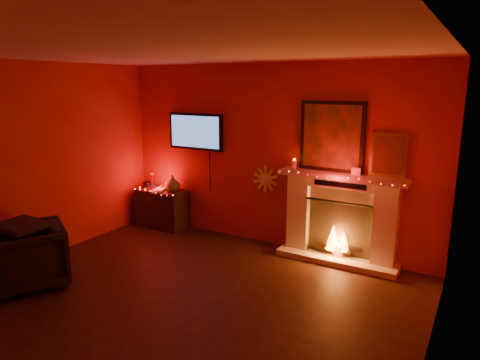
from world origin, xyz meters
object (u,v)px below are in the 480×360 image
object	(u,v)px
fireplace	(340,210)
console_table	(163,206)
sunburst_clock	(265,179)
armchair	(28,256)
tv	(196,132)

from	to	relation	value
fireplace	console_table	xyz separation A→B (m)	(-3.03, -0.13, -0.35)
fireplace	sunburst_clock	world-z (taller)	fireplace
fireplace	armchair	size ratio (longest dim) A/B	2.64
sunburst_clock	console_table	xyz separation A→B (m)	(-1.84, -0.22, -0.63)
sunburst_clock	armchair	xyz separation A→B (m)	(-1.79, -2.73, -0.62)
sunburst_clock	armchair	size ratio (longest dim) A/B	0.48
tv	console_table	distance (m)	1.42
tv	sunburst_clock	distance (m)	1.41
tv	sunburst_clock	world-z (taller)	tv
console_table	armchair	distance (m)	2.51
fireplace	armchair	bearing A→B (deg)	-138.44
tv	console_table	bearing A→B (deg)	-161.89
fireplace	tv	bearing A→B (deg)	178.50
console_table	sunburst_clock	bearing A→B (deg)	6.82
fireplace	armchair	distance (m)	4.00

